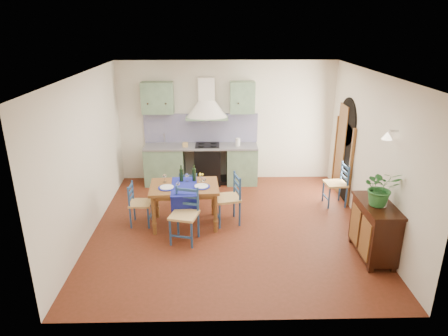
{
  "coord_description": "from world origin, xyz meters",
  "views": [
    {
      "loc": [
        -0.27,
        -6.62,
        3.61
      ],
      "look_at": [
        -0.11,
        0.3,
        1.06
      ],
      "focal_mm": 32.0,
      "sensor_mm": 36.0,
      "label": 1
    }
  ],
  "objects_px": {
    "dining_table": "(185,190)",
    "sideboard": "(374,228)",
    "chair_near": "(185,215)",
    "potted_plant": "(381,188)"
  },
  "relations": [
    {
      "from": "dining_table",
      "to": "sideboard",
      "type": "distance_m",
      "value": 3.31
    },
    {
      "from": "chair_near",
      "to": "potted_plant",
      "type": "relative_size",
      "value": 1.62
    },
    {
      "from": "chair_near",
      "to": "potted_plant",
      "type": "distance_m",
      "value": 3.2
    },
    {
      "from": "dining_table",
      "to": "chair_near",
      "type": "relative_size",
      "value": 1.35
    },
    {
      "from": "chair_near",
      "to": "sideboard",
      "type": "distance_m",
      "value": 3.11
    },
    {
      "from": "chair_near",
      "to": "sideboard",
      "type": "bearing_deg",
      "value": -10.47
    },
    {
      "from": "dining_table",
      "to": "chair_near",
      "type": "xyz_separation_m",
      "value": [
        0.04,
        -0.59,
        -0.21
      ]
    },
    {
      "from": "sideboard",
      "to": "dining_table",
      "type": "bearing_deg",
      "value": 159.6
    },
    {
      "from": "dining_table",
      "to": "sideboard",
      "type": "xyz_separation_m",
      "value": [
        3.1,
        -1.15,
        -0.19
      ]
    },
    {
      "from": "sideboard",
      "to": "chair_near",
      "type": "bearing_deg",
      "value": 169.53
    }
  ]
}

